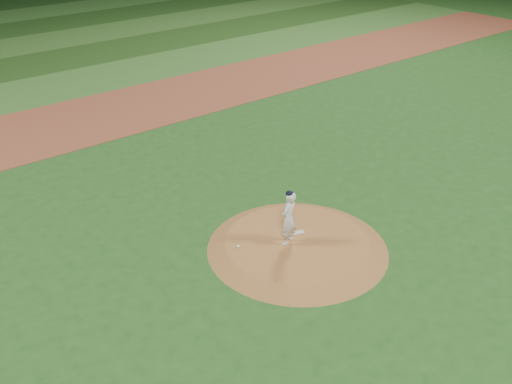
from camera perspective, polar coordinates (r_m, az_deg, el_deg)
name	(u,v)px	position (r m, az deg, el deg)	size (l,w,h in m)	color
ground	(297,248)	(17.52, 4.14, -5.61)	(120.00, 120.00, 0.00)	#21501A
infield_dirt_band	(96,117)	(28.17, -15.69, 7.23)	(70.00, 6.00, 0.02)	brown
outfield_stripe_0	(51,88)	(33.05, -19.78, 9.77)	(70.00, 5.00, 0.02)	#366A26
outfield_stripe_1	(19,67)	(37.63, -22.60, 11.47)	(70.00, 5.00, 0.02)	#204516
pitchers_mound	(297,245)	(17.45, 4.16, -5.27)	(5.50, 5.50, 0.25)	#9F6531
pitching_rubber	(293,233)	(17.70, 3.77, -4.16)	(0.69, 0.17, 0.03)	silver
rosin_bag	(238,246)	(17.07, -1.81, -5.44)	(0.11, 0.11, 0.06)	white
pitcher_on_mound	(289,218)	(16.84, 3.28, -2.59)	(0.72, 0.59, 1.78)	white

